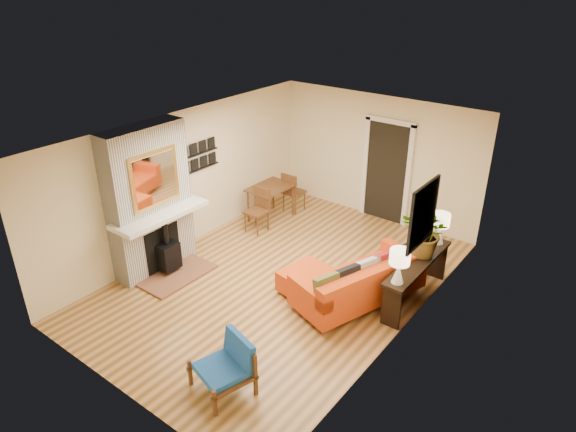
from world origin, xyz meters
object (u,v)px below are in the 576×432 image
(lamp_near, at_px, (399,262))
(houseplant, at_px, (427,232))
(blue_chair, at_px, (228,362))
(lamp_far, at_px, (440,225))
(sofa, at_px, (362,282))
(dining_table, at_px, (273,194))
(console_table, at_px, (418,269))
(ottoman, at_px, (309,281))

(lamp_near, xyz_separation_m, houseplant, (-0.01, 0.96, 0.07))
(blue_chair, height_order, lamp_far, lamp_far)
(sofa, height_order, lamp_near, lamp_near)
(blue_chair, relative_size, dining_table, 0.50)
(dining_table, xyz_separation_m, console_table, (3.65, -0.91, -0.01))
(blue_chair, height_order, houseplant, houseplant)
(sofa, xyz_separation_m, dining_table, (-2.99, 1.48, 0.21))
(sofa, bearing_deg, lamp_near, -14.54)
(ottoman, xyz_separation_m, dining_table, (-2.20, 1.80, 0.35))
(blue_chair, relative_size, lamp_near, 1.55)
(sofa, xyz_separation_m, lamp_far, (0.65, 1.31, 0.69))
(lamp_far, height_order, houseplant, houseplant)
(ottoman, xyz_separation_m, console_table, (1.45, 0.88, 0.34))
(houseplant, bearing_deg, sofa, -129.00)
(sofa, bearing_deg, lamp_far, 63.49)
(lamp_near, bearing_deg, dining_table, 155.62)
(sofa, bearing_deg, console_table, 41.11)
(lamp_far, xyz_separation_m, houseplant, (-0.01, -0.52, 0.07))
(ottoman, distance_m, console_table, 1.73)
(dining_table, distance_m, houseplant, 3.74)
(console_table, distance_m, houseplant, 0.60)
(ottoman, xyz_separation_m, lamp_near, (1.45, 0.14, 0.83))
(console_table, relative_size, lamp_near, 3.43)
(ottoman, height_order, lamp_far, lamp_far)
(sofa, distance_m, dining_table, 3.35)
(lamp_far, bearing_deg, dining_table, 177.28)
(ottoman, xyz_separation_m, lamp_far, (1.45, 1.62, 0.83))
(lamp_near, distance_m, lamp_far, 1.48)
(sofa, xyz_separation_m, houseplant, (0.64, 0.79, 0.76))
(sofa, xyz_separation_m, ottoman, (-0.80, -0.31, -0.14))
(console_table, distance_m, lamp_near, 0.89)
(lamp_far, bearing_deg, houseplant, -91.11)
(lamp_near, bearing_deg, lamp_far, 90.00)
(lamp_far, relative_size, houseplant, 0.66)
(sofa, relative_size, lamp_near, 4.32)
(blue_chair, bearing_deg, sofa, 80.85)
(console_table, bearing_deg, lamp_near, -90.00)
(ottoman, bearing_deg, houseplant, 37.59)
(lamp_far, distance_m, houseplant, 0.52)
(console_table, distance_m, lamp_far, 0.89)
(sofa, relative_size, houseplant, 2.84)
(lamp_near, bearing_deg, houseplant, 90.59)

